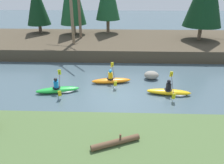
# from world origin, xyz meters

# --- Properties ---
(ground_plane) EXTENTS (90.00, 90.00, 0.00)m
(ground_plane) POSITION_xyz_m (0.00, 0.00, 0.00)
(ground_plane) COLOR #425660
(riverbank_far) EXTENTS (44.00, 9.40, 1.07)m
(riverbank_far) POSITION_xyz_m (0.00, 10.78, 0.54)
(riverbank_far) COLOR #473D2D
(riverbank_far) RESTS_ON ground
(conifer_tree_far_left) EXTENTS (2.61, 2.61, 5.62)m
(conifer_tree_far_left) POSITION_xyz_m (-8.91, 13.24, 4.33)
(conifer_tree_far_left) COLOR brown
(conifer_tree_far_left) RESTS_ON riverbank_far
(bare_tree_upstream) EXTENTS (3.39, 3.35, 6.13)m
(bare_tree_upstream) POSITION_xyz_m (-4.08, 8.56, 3.96)
(bare_tree_upstream) COLOR #7A664C
(bare_tree_upstream) RESTS_ON riverbank_far
(bare_tree_mid_upstream) EXTENTS (4.28, 4.23, 7.83)m
(bare_tree_mid_upstream) POSITION_xyz_m (-3.77, 10.86, 4.75)
(bare_tree_mid_upstream) COLOR brown
(bare_tree_mid_upstream) RESTS_ON riverbank_far
(kayaker_lead) EXTENTS (2.79, 2.07, 1.20)m
(kayaker_lead) POSITION_xyz_m (3.51, 0.34, 0.20)
(kayaker_lead) COLOR yellow
(kayaker_lead) RESTS_ON ground
(kayaker_middle) EXTENTS (2.80, 2.07, 1.20)m
(kayaker_middle) POSITION_xyz_m (-0.25, 1.95, 0.22)
(kayaker_middle) COLOR orange
(kayaker_middle) RESTS_ON ground
(kayaker_trailing) EXTENTS (2.79, 2.05, 1.20)m
(kayaker_trailing) POSITION_xyz_m (-3.53, 0.42, 0.20)
(kayaker_trailing) COLOR green
(kayaker_trailing) RESTS_ON ground
(boulder_midstream) EXTENTS (1.04, 0.81, 0.59)m
(boulder_midstream) POSITION_xyz_m (2.63, 2.76, 0.29)
(boulder_midstream) COLOR gray
(boulder_midstream) RESTS_ON ground
(driftwood_log) EXTENTS (1.92, 1.00, 0.44)m
(driftwood_log) POSITION_xyz_m (0.18, -5.19, 0.77)
(driftwood_log) COLOR brown
(driftwood_log) RESTS_ON riverbank_near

